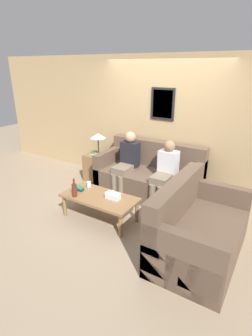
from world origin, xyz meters
name	(u,v)px	position (x,y,z in m)	size (l,w,h in m)	color
ground_plane	(135,205)	(0.00, 0.00, 0.00)	(16.00, 16.00, 0.00)	gray
wall_back	(163,124)	(0.00, 1.06, 1.30)	(9.00, 0.08, 2.60)	tan
couch_main	(149,177)	(0.00, 0.56, 0.34)	(1.97, 0.95, 1.00)	brown
couch_side	(197,231)	(1.35, -0.71, 0.34)	(0.95, 1.58, 1.00)	brown
coffee_table	(100,199)	(-0.27, -0.69, 0.36)	(1.24, 0.60, 0.41)	olive
side_table_with_lamp	(97,165)	(-1.28, 0.55, 0.36)	(0.46, 0.46, 1.07)	olive
wine_bottle	(74,190)	(-0.60, -0.90, 0.53)	(0.08, 0.08, 0.31)	#562319
drinking_glass	(89,184)	(-0.64, -0.50, 0.46)	(0.08, 0.08, 0.09)	silver
book_stack	(79,188)	(-0.69, -0.70, 0.44)	(0.17, 0.12, 0.07)	black
tissue_box	(113,196)	(-0.03, -0.64, 0.46)	(0.23, 0.12, 0.15)	silver
person_left	(127,160)	(-0.41, 0.38, 0.67)	(0.34, 0.62, 1.21)	#756651
person_right	(165,170)	(0.40, 0.35, 0.65)	(0.34, 0.63, 1.17)	#756651
teddy_bear	(154,235)	(0.77, -0.79, 0.12)	(0.18, 0.18, 0.29)	#A87A51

